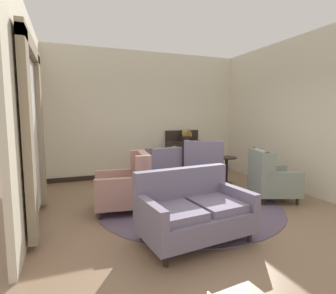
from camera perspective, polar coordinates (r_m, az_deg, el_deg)
ground at (r=4.86m, az=6.05°, el=-13.30°), size 8.40×8.40×0.00m
wall_back at (r=7.36m, az=-4.50°, el=6.88°), size 5.45×0.08×3.36m
wall_left at (r=4.99m, az=-27.54°, el=6.19°), size 0.08×4.20×3.36m
wall_right at (r=6.86m, az=22.87°, el=6.38°), size 0.08×4.20×3.36m
baseboard_back at (r=7.49m, az=-4.27°, el=-5.62°), size 5.29×0.03×0.12m
area_rug at (r=5.11m, az=4.49°, el=-12.19°), size 3.38×3.38×0.01m
window_with_curtains at (r=4.45m, az=-26.95°, el=3.82°), size 0.12×1.93×2.67m
coffee_table at (r=5.05m, az=6.68°, el=-8.23°), size 0.80×0.80×0.45m
porcelain_vase at (r=5.01m, az=6.24°, el=-5.71°), size 0.16×0.16×0.32m
settee at (r=3.67m, az=5.48°, el=-13.54°), size 1.53×1.01×0.93m
armchair_back_corner at (r=4.75m, az=-8.88°, el=-8.41°), size 1.00×0.91×1.02m
armchair_far_left at (r=5.64m, az=20.96°, el=-6.32°), size 1.01×1.00×1.00m
armchair_near_window at (r=6.22m, az=7.55°, el=-4.56°), size 1.18×1.21×1.11m
armchair_beside_settee at (r=6.04m, az=-2.14°, el=-5.20°), size 1.01×1.10×0.97m
side_table at (r=6.59m, az=12.40°, el=-4.42°), size 0.48×0.48×0.67m
sideboard at (r=7.52m, az=3.56°, el=-1.82°), size 1.01×0.42×1.24m
gramophone at (r=7.40m, az=4.20°, el=2.99°), size 0.35×0.43×0.48m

